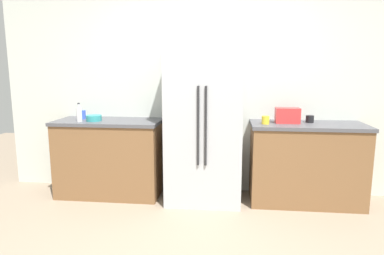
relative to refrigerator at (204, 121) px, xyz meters
name	(u,v)px	position (x,y,z in m)	size (l,w,h in m)	color
kitchen_back_panel	(202,80)	(-0.06, 0.39, 0.46)	(5.06, 0.10, 2.82)	silver
counter_left	(110,157)	(-1.17, 0.05, -0.48)	(1.26, 0.60, 0.93)	brown
counter_right	(306,163)	(1.17, 0.05, -0.48)	(1.28, 0.60, 0.93)	brown
refrigerator	(204,121)	(0.00, 0.00, 0.00)	(0.86, 0.68, 1.89)	#B2B5BA
toaster	(287,115)	(0.94, 0.07, 0.07)	(0.27, 0.16, 0.17)	red
bottle_a	(79,114)	(-1.46, -0.09, 0.07)	(0.06, 0.06, 0.22)	white
cup_a	(82,115)	(-1.52, 0.11, 0.04)	(0.08, 0.08, 0.11)	blue
cup_b	(266,120)	(0.69, -0.03, 0.03)	(0.09, 0.09, 0.09)	yellow
cup_c	(310,119)	(1.20, 0.13, 0.03)	(0.09, 0.09, 0.08)	black
bowl_a	(94,118)	(-1.31, -0.03, 0.02)	(0.18, 0.18, 0.07)	teal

